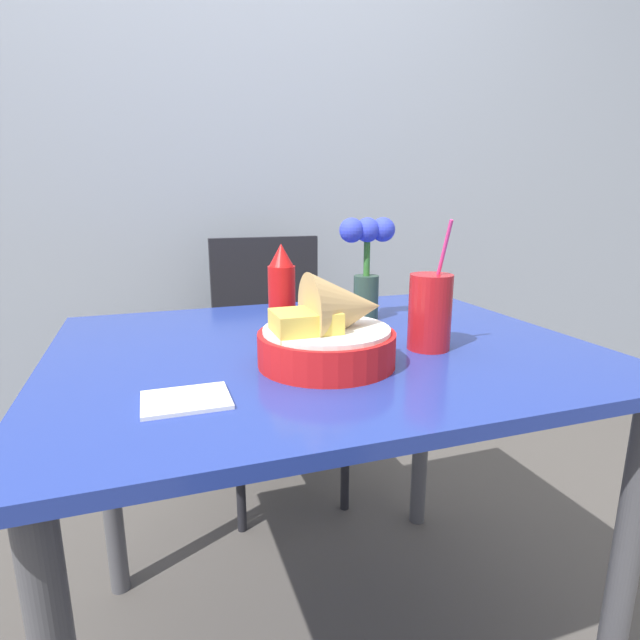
% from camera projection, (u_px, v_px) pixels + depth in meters
% --- Properties ---
extents(wall_window, '(7.00, 0.06, 2.60)m').
position_uv_depth(wall_window, '(226.00, 134.00, 1.93)').
color(wall_window, '#9EA8B7').
rests_on(wall_window, ground_plane).
extents(dining_table, '(1.05, 0.85, 0.77)m').
position_uv_depth(dining_table, '(322.00, 394.00, 1.05)').
color(dining_table, '#233893').
rests_on(dining_table, ground_plane).
extents(chair_far_window, '(0.40, 0.40, 0.92)m').
position_uv_depth(chair_far_window, '(272.00, 344.00, 1.82)').
color(chair_far_window, black).
rests_on(chair_far_window, ground_plane).
extents(food_basket, '(0.25, 0.25, 0.17)m').
position_uv_depth(food_basket, '(331.00, 331.00, 0.88)').
color(food_basket, red).
rests_on(food_basket, dining_table).
extents(ketchup_bottle, '(0.06, 0.06, 0.20)m').
position_uv_depth(ketchup_bottle, '(282.00, 292.00, 1.07)').
color(ketchup_bottle, red).
rests_on(ketchup_bottle, dining_table).
extents(drink_cup, '(0.08, 0.08, 0.25)m').
position_uv_depth(drink_cup, '(430.00, 314.00, 0.97)').
color(drink_cup, red).
rests_on(drink_cup, dining_table).
extents(flower_vase, '(0.14, 0.06, 0.25)m').
position_uv_depth(flower_vase, '(367.00, 258.00, 1.19)').
color(flower_vase, '#2D4738').
rests_on(flower_vase, dining_table).
extents(napkin, '(0.13, 0.10, 0.01)m').
position_uv_depth(napkin, '(186.00, 400.00, 0.73)').
color(napkin, white).
rests_on(napkin, dining_table).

